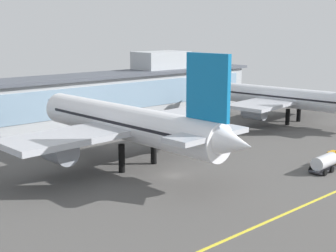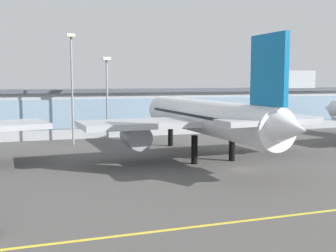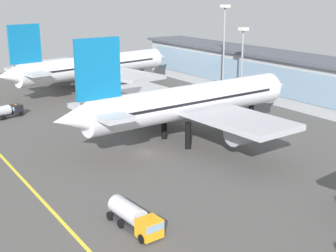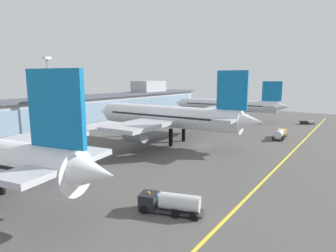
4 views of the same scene
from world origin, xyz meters
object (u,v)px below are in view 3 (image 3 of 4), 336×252
(airliner_near_right, at_px, (189,102))
(fuel_tanker_truck, at_px, (4,112))
(baggage_tug_near, at_px, (135,218))
(apron_light_mast_centre, at_px, (224,40))
(airliner_near_left, at_px, (93,67))
(apron_light_mast_west, at_px, (242,55))

(airliner_near_right, relative_size, fuel_tanker_truck, 5.78)
(airliner_near_right, xyz_separation_m, fuel_tanker_truck, (-36.04, -25.06, -6.02))
(baggage_tug_near, xyz_separation_m, apron_light_mast_centre, (-45.28, 51.47, 14.37))
(fuel_tanker_truck, xyz_separation_m, apron_light_mast_centre, (15.20, 50.80, 14.37))
(airliner_near_left, distance_m, baggage_tug_near, 80.53)
(apron_light_mast_west, bearing_deg, baggage_tug_near, -53.42)
(fuel_tanker_truck, distance_m, apron_light_mast_west, 56.25)
(baggage_tug_near, distance_m, apron_light_mast_centre, 70.05)
(airliner_near_left, bearing_deg, fuel_tanker_truck, -164.02)
(fuel_tanker_truck, height_order, baggage_tug_near, same)
(airliner_near_right, bearing_deg, apron_light_mast_centre, 36.02)
(airliner_near_left, height_order, fuel_tanker_truck, airliner_near_left)
(fuel_tanker_truck, xyz_separation_m, apron_light_mast_west, (22.81, 50.08, 11.62))
(apron_light_mast_centre, bearing_deg, apron_light_mast_west, -5.41)
(airliner_near_left, bearing_deg, airliner_near_right, -104.64)
(apron_light_mast_west, bearing_deg, airliner_near_right, -62.14)
(airliner_near_right, xyz_separation_m, baggage_tug_near, (24.44, -25.73, -6.02))
(airliner_near_left, relative_size, fuel_tanker_truck, 5.98)
(baggage_tug_near, relative_size, apron_light_mast_west, 0.47)
(airliner_near_right, bearing_deg, apron_light_mast_west, 24.89)
(airliner_near_left, distance_m, fuel_tanker_truck, 32.47)
(fuel_tanker_truck, bearing_deg, apron_light_mast_centre, -35.05)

